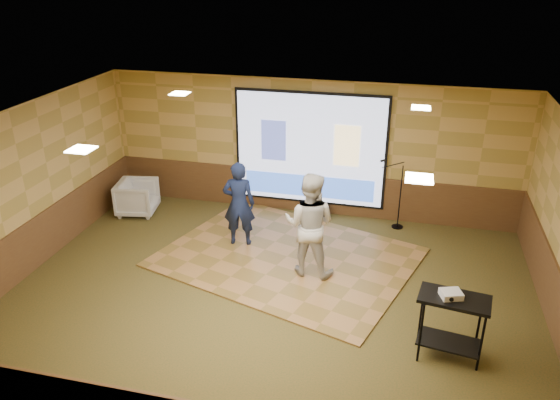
% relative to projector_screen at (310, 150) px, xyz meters
% --- Properties ---
extents(ground, '(9.00, 9.00, 0.00)m').
position_rel_projector_screen_xyz_m(ground, '(0.00, -3.44, -1.47)').
color(ground, '#343E1C').
rests_on(ground, ground).
extents(room_shell, '(9.04, 7.04, 3.02)m').
position_rel_projector_screen_xyz_m(room_shell, '(0.00, -3.44, 0.62)').
color(room_shell, tan).
rests_on(room_shell, ground).
extents(wainscot_back, '(9.00, 0.04, 0.95)m').
position_rel_projector_screen_xyz_m(wainscot_back, '(0.00, 0.04, -1.00)').
color(wainscot_back, '#55331C').
rests_on(wainscot_back, ground).
extents(wainscot_left, '(0.04, 7.00, 0.95)m').
position_rel_projector_screen_xyz_m(wainscot_left, '(-4.48, -3.44, -1.00)').
color(wainscot_left, '#55331C').
rests_on(wainscot_left, ground).
extents(wainscot_right, '(0.04, 7.00, 0.95)m').
position_rel_projector_screen_xyz_m(wainscot_right, '(4.48, -3.44, -1.00)').
color(wainscot_right, '#55331C').
rests_on(wainscot_right, ground).
extents(projector_screen, '(3.32, 0.06, 2.52)m').
position_rel_projector_screen_xyz_m(projector_screen, '(0.00, 0.00, 0.00)').
color(projector_screen, black).
rests_on(projector_screen, room_shell).
extents(downlight_nw, '(0.32, 0.32, 0.02)m').
position_rel_projector_screen_xyz_m(downlight_nw, '(-2.20, -1.64, 1.50)').
color(downlight_nw, '#FFECBF').
rests_on(downlight_nw, room_shell).
extents(downlight_ne, '(0.32, 0.32, 0.02)m').
position_rel_projector_screen_xyz_m(downlight_ne, '(2.20, -1.64, 1.50)').
color(downlight_ne, '#FFECBF').
rests_on(downlight_ne, room_shell).
extents(downlight_sw, '(0.32, 0.32, 0.02)m').
position_rel_projector_screen_xyz_m(downlight_sw, '(-2.20, -4.94, 1.50)').
color(downlight_sw, '#FFECBF').
rests_on(downlight_sw, room_shell).
extents(downlight_se, '(0.32, 0.32, 0.02)m').
position_rel_projector_screen_xyz_m(downlight_se, '(2.20, -4.94, 1.50)').
color(downlight_se, '#FFECBF').
rests_on(downlight_se, room_shell).
extents(dance_floor, '(5.37, 4.67, 0.03)m').
position_rel_projector_screen_xyz_m(dance_floor, '(-0.01, -2.12, -1.46)').
color(dance_floor, olive).
rests_on(dance_floor, ground).
extents(player_left, '(0.69, 0.51, 1.73)m').
position_rel_projector_screen_xyz_m(player_left, '(-1.05, -1.81, -0.58)').
color(player_left, '#141D3E').
rests_on(player_left, dance_floor).
extents(player_right, '(1.00, 0.81, 1.93)m').
position_rel_projector_screen_xyz_m(player_right, '(0.49, -2.56, -0.48)').
color(player_right, beige).
rests_on(player_right, dance_floor).
extents(av_table, '(0.97, 0.51, 1.02)m').
position_rel_projector_screen_xyz_m(av_table, '(2.88, -4.33, -0.75)').
color(av_table, black).
rests_on(av_table, ground).
extents(projector, '(0.34, 0.31, 0.09)m').
position_rel_projector_screen_xyz_m(projector, '(2.82, -4.33, -0.41)').
color(projector, silver).
rests_on(projector, av_table).
extents(mic_stand, '(0.60, 0.24, 1.52)m').
position_rel_projector_screen_xyz_m(mic_stand, '(1.94, -0.29, -0.98)').
color(mic_stand, black).
rests_on(mic_stand, ground).
extents(banquet_chair, '(0.97, 0.95, 0.77)m').
position_rel_projector_screen_xyz_m(banquet_chair, '(-3.72, -0.95, -1.09)').
color(banquet_chair, gray).
rests_on(banquet_chair, ground).
extents(duffel_bag, '(0.53, 0.44, 0.28)m').
position_rel_projector_screen_xyz_m(duffel_bag, '(0.25, -0.19, -1.33)').
color(duffel_bag, black).
rests_on(duffel_bag, ground).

